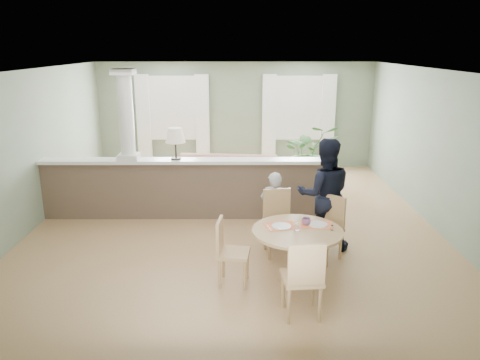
{
  "coord_description": "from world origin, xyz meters",
  "views": [
    {
      "loc": [
        0.09,
        -8.0,
        3.08
      ],
      "look_at": [
        0.1,
        -1.0,
        1.06
      ],
      "focal_mm": 35.0,
      "sensor_mm": 36.0,
      "label": 1
    }
  ],
  "objects_px": {
    "chair_far_man": "(328,225)",
    "chair_side": "(228,249)",
    "chair_far_boy": "(278,219)",
    "man_person": "(324,194)",
    "dining_table": "(297,240)",
    "sofa": "(226,177)",
    "houseplant": "(310,153)",
    "chair_near": "(303,276)",
    "child_person": "(274,209)"
  },
  "relations": [
    {
      "from": "chair_far_man",
      "to": "chair_near",
      "type": "bearing_deg",
      "value": -65.42
    },
    {
      "from": "chair_far_boy",
      "to": "dining_table",
      "type": "bearing_deg",
      "value": -87.03
    },
    {
      "from": "chair_side",
      "to": "chair_far_boy",
      "type": "bearing_deg",
      "value": -29.75
    },
    {
      "from": "houseplant",
      "to": "chair_near",
      "type": "relative_size",
      "value": 1.4
    },
    {
      "from": "child_person",
      "to": "man_person",
      "type": "distance_m",
      "value": 0.81
    },
    {
      "from": "sofa",
      "to": "chair_side",
      "type": "xyz_separation_m",
      "value": [
        0.14,
        -3.82,
        0.09
      ]
    },
    {
      "from": "chair_far_boy",
      "to": "chair_side",
      "type": "height_order",
      "value": "chair_far_boy"
    },
    {
      "from": "houseplant",
      "to": "chair_side",
      "type": "relative_size",
      "value": 1.53
    },
    {
      "from": "houseplant",
      "to": "child_person",
      "type": "relative_size",
      "value": 1.14
    },
    {
      "from": "sofa",
      "to": "man_person",
      "type": "xyz_separation_m",
      "value": [
        1.59,
        -2.64,
        0.47
      ]
    },
    {
      "from": "dining_table",
      "to": "chair_far_boy",
      "type": "xyz_separation_m",
      "value": [
        -0.18,
        0.9,
        -0.04
      ]
    },
    {
      "from": "chair_far_boy",
      "to": "man_person",
      "type": "height_order",
      "value": "man_person"
    },
    {
      "from": "sofa",
      "to": "dining_table",
      "type": "xyz_separation_m",
      "value": [
        1.06,
        -3.72,
        0.18
      ]
    },
    {
      "from": "houseplant",
      "to": "chair_near",
      "type": "xyz_separation_m",
      "value": [
        -0.9,
        -5.69,
        -0.15
      ]
    },
    {
      "from": "sofa",
      "to": "chair_far_boy",
      "type": "xyz_separation_m",
      "value": [
        0.88,
        -2.82,
        0.13
      ]
    },
    {
      "from": "sofa",
      "to": "chair_side",
      "type": "bearing_deg",
      "value": -82.51
    },
    {
      "from": "chair_far_man",
      "to": "chair_side",
      "type": "height_order",
      "value": "chair_far_man"
    },
    {
      "from": "child_person",
      "to": "houseplant",
      "type": "bearing_deg",
      "value": -94.5
    },
    {
      "from": "dining_table",
      "to": "chair_near",
      "type": "xyz_separation_m",
      "value": [
        -0.04,
        -0.95,
        -0.04
      ]
    },
    {
      "from": "houseplant",
      "to": "chair_near",
      "type": "distance_m",
      "value": 5.76
    },
    {
      "from": "chair_far_boy",
      "to": "child_person",
      "type": "xyz_separation_m",
      "value": [
        -0.04,
        0.25,
        0.06
      ]
    },
    {
      "from": "dining_table",
      "to": "chair_far_boy",
      "type": "distance_m",
      "value": 0.92
    },
    {
      "from": "chair_far_boy",
      "to": "chair_side",
      "type": "distance_m",
      "value": 1.24
    },
    {
      "from": "houseplant",
      "to": "chair_far_boy",
      "type": "distance_m",
      "value": 3.98
    },
    {
      "from": "chair_far_boy",
      "to": "chair_far_man",
      "type": "height_order",
      "value": "chair_far_boy"
    },
    {
      "from": "dining_table",
      "to": "chair_far_man",
      "type": "bearing_deg",
      "value": 51.99
    },
    {
      "from": "chair_side",
      "to": "child_person",
      "type": "height_order",
      "value": "child_person"
    },
    {
      "from": "child_person",
      "to": "man_person",
      "type": "height_order",
      "value": "man_person"
    },
    {
      "from": "dining_table",
      "to": "man_person",
      "type": "height_order",
      "value": "man_person"
    },
    {
      "from": "houseplant",
      "to": "chair_side",
      "type": "bearing_deg",
      "value": -110.22
    },
    {
      "from": "houseplant",
      "to": "dining_table",
      "type": "relative_size",
      "value": 1.14
    },
    {
      "from": "sofa",
      "to": "man_person",
      "type": "bearing_deg",
      "value": -53.5
    },
    {
      "from": "dining_table",
      "to": "chair_far_boy",
      "type": "relative_size",
      "value": 1.23
    },
    {
      "from": "dining_table",
      "to": "man_person",
      "type": "xyz_separation_m",
      "value": [
        0.53,
        1.08,
        0.29
      ]
    },
    {
      "from": "chair_far_man",
      "to": "dining_table",
      "type": "bearing_deg",
      "value": -83.99
    },
    {
      "from": "chair_far_boy",
      "to": "man_person",
      "type": "distance_m",
      "value": 0.81
    },
    {
      "from": "houseplant",
      "to": "chair_far_boy",
      "type": "relative_size",
      "value": 1.41
    },
    {
      "from": "chair_side",
      "to": "chair_far_man",
      "type": "bearing_deg",
      "value": -55.08
    },
    {
      "from": "child_person",
      "to": "man_person",
      "type": "bearing_deg",
      "value": -173.5
    },
    {
      "from": "chair_far_man",
      "to": "child_person",
      "type": "xyz_separation_m",
      "value": [
        -0.76,
        0.47,
        0.08
      ]
    },
    {
      "from": "houseplant",
      "to": "chair_far_boy",
      "type": "height_order",
      "value": "houseplant"
    },
    {
      "from": "chair_side",
      "to": "houseplant",
      "type": "bearing_deg",
      "value": -13.4
    },
    {
      "from": "chair_far_boy",
      "to": "chair_near",
      "type": "height_order",
      "value": "chair_near"
    },
    {
      "from": "houseplant",
      "to": "sofa",
      "type": "bearing_deg",
      "value": -151.99
    },
    {
      "from": "sofa",
      "to": "chair_far_man",
      "type": "relative_size",
      "value": 2.9
    },
    {
      "from": "sofa",
      "to": "man_person",
      "type": "height_order",
      "value": "man_person"
    },
    {
      "from": "chair_near",
      "to": "man_person",
      "type": "distance_m",
      "value": 2.13
    },
    {
      "from": "dining_table",
      "to": "chair_side",
      "type": "xyz_separation_m",
      "value": [
        -0.92,
        -0.09,
        -0.09
      ]
    },
    {
      "from": "chair_near",
      "to": "man_person",
      "type": "bearing_deg",
      "value": -111.01
    },
    {
      "from": "houseplant",
      "to": "dining_table",
      "type": "distance_m",
      "value": 4.82
    }
  ]
}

